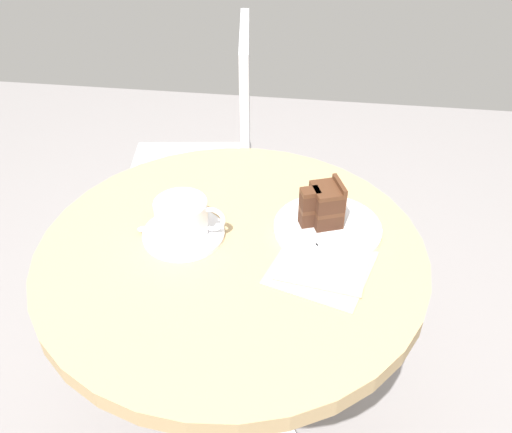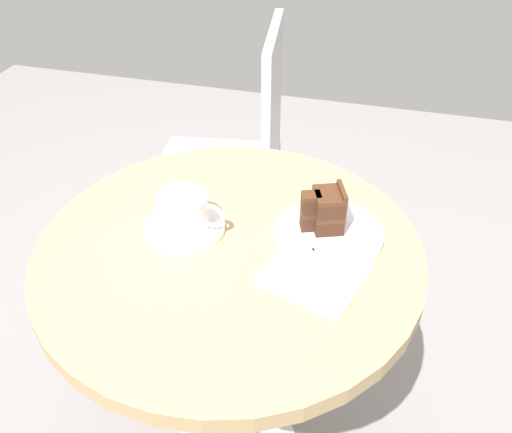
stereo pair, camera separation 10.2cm
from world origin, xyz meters
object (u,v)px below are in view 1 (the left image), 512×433
at_px(coffee_cup, 183,216).
at_px(cake_slice, 324,205).
at_px(napkin, 323,264).
at_px(teaspoon, 152,237).
at_px(cake_plate, 327,228).
at_px(cafe_chair, 217,153).
at_px(fork, 325,242).
at_px(saucer, 184,234).

distance_m(coffee_cup, cake_slice, 0.27).
bearing_deg(napkin, cake_slice, 92.97).
distance_m(teaspoon, cake_slice, 0.33).
relative_size(cake_plate, cafe_chair, 0.23).
height_order(fork, napkin, fork).
bearing_deg(saucer, cafe_chair, 95.91).
bearing_deg(cafe_chair, cake_plate, 22.83).
distance_m(coffee_cup, cafe_chair, 0.65).
height_order(coffee_cup, cafe_chair, cafe_chair).
height_order(saucer, napkin, saucer).
xyz_separation_m(coffee_cup, fork, (0.27, -0.00, -0.03)).
relative_size(cake_plate, napkin, 0.98).
bearing_deg(teaspoon, cafe_chair, -47.32).
xyz_separation_m(cake_plate, cake_slice, (-0.01, 0.01, 0.05)).
bearing_deg(cake_plate, cake_slice, 132.97).
bearing_deg(napkin, coffee_cup, 169.28).
relative_size(saucer, teaspoon, 1.77).
xyz_separation_m(coffee_cup, cafe_chair, (-0.06, 0.61, -0.23)).
xyz_separation_m(saucer, coffee_cup, (0.00, 0.00, 0.04)).
bearing_deg(cafe_chair, napkin, 18.55).
bearing_deg(cafe_chair, coffee_cup, -2.10).
height_order(teaspoon, fork, fork).
bearing_deg(coffee_cup, teaspoon, -153.17).
bearing_deg(teaspoon, cake_slice, -122.56).
xyz_separation_m(coffee_cup, teaspoon, (-0.05, -0.03, -0.03)).
relative_size(saucer, fork, 1.26).
height_order(cake_plate, fork, fork).
bearing_deg(teaspoon, napkin, -142.16).
xyz_separation_m(coffee_cup, cake_plate, (0.27, 0.05, -0.04)).
bearing_deg(teaspoon, cake_plate, -124.91).
relative_size(teaspoon, cafe_chair, 0.10).
xyz_separation_m(saucer, fork, (0.27, -0.00, 0.01)).
distance_m(saucer, fork, 0.27).
height_order(saucer, coffee_cup, coffee_cup).
bearing_deg(napkin, cafe_chair, 116.61).
relative_size(coffee_cup, cake_slice, 1.51).
bearing_deg(saucer, coffee_cup, 87.86).
height_order(saucer, teaspoon, teaspoon).
bearing_deg(teaspoon, fork, -134.03).
bearing_deg(cake_plate, fork, -93.44).
bearing_deg(cake_slice, napkin, -87.03).
distance_m(coffee_cup, cake_plate, 0.28).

